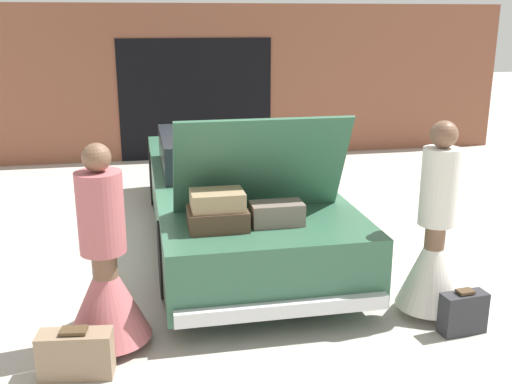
{
  "coord_description": "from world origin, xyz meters",
  "views": [
    {
      "loc": [
        -1.07,
        -6.75,
        2.55
      ],
      "look_at": [
        0.0,
        -1.35,
        0.94
      ],
      "focal_mm": 42.0,
      "sensor_mm": 36.0,
      "label": 1
    }
  ],
  "objects_px": {
    "person_left": "(106,278)",
    "suitcase_beside_right_person": "(463,313)",
    "person_right": "(434,248)",
    "car": "(233,191)",
    "suitcase_beside_left_person": "(76,354)"
  },
  "relations": [
    {
      "from": "person_left",
      "to": "suitcase_beside_right_person",
      "type": "relative_size",
      "value": 4.12
    },
    {
      "from": "person_right",
      "to": "car",
      "type": "bearing_deg",
      "value": 38.08
    },
    {
      "from": "person_right",
      "to": "suitcase_beside_right_person",
      "type": "xyz_separation_m",
      "value": [
        0.11,
        -0.37,
        -0.44
      ]
    },
    {
      "from": "car",
      "to": "person_right",
      "type": "xyz_separation_m",
      "value": [
        1.39,
        -2.3,
        0.06
      ]
    },
    {
      "from": "person_right",
      "to": "suitcase_beside_left_person",
      "type": "xyz_separation_m",
      "value": [
        -3.0,
        -0.39,
        -0.45
      ]
    },
    {
      "from": "suitcase_beside_left_person",
      "to": "suitcase_beside_right_person",
      "type": "relative_size",
      "value": 1.38
    },
    {
      "from": "person_right",
      "to": "suitcase_beside_left_person",
      "type": "relative_size",
      "value": 3.13
    },
    {
      "from": "person_right",
      "to": "suitcase_beside_left_person",
      "type": "bearing_deg",
      "value": 104.35
    },
    {
      "from": "person_right",
      "to": "suitcase_beside_right_person",
      "type": "distance_m",
      "value": 0.59
    },
    {
      "from": "car",
      "to": "person_right",
      "type": "relative_size",
      "value": 2.88
    },
    {
      "from": "person_right",
      "to": "suitcase_beside_left_person",
      "type": "distance_m",
      "value": 3.06
    },
    {
      "from": "person_left",
      "to": "person_right",
      "type": "bearing_deg",
      "value": 81.82
    },
    {
      "from": "person_right",
      "to": "suitcase_beside_right_person",
      "type": "bearing_deg",
      "value": -155.9
    },
    {
      "from": "car",
      "to": "person_left",
      "type": "height_order",
      "value": "car"
    },
    {
      "from": "person_left",
      "to": "suitcase_beside_right_person",
      "type": "bearing_deg",
      "value": 74.57
    }
  ]
}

